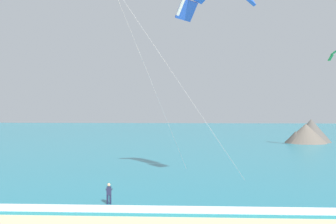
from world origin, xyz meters
name	(u,v)px	position (x,y,z in m)	size (l,w,h in m)	color
sea	(187,137)	(0.00, 71.33, 0.10)	(200.00, 120.00, 0.20)	teal
surf_foam	(188,210)	(0.00, 12.33, 0.22)	(200.00, 1.76, 0.04)	white
surfboard	(109,206)	(-5.63, 13.62, 0.03)	(0.67, 1.45, 0.09)	yellow
kitesurfer	(109,194)	(-5.64, 13.64, 0.94)	(0.58, 0.58, 1.69)	#191E38
headland_right	(308,133)	(22.35, 60.11, 1.91)	(9.40, 9.57, 4.48)	#665B51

